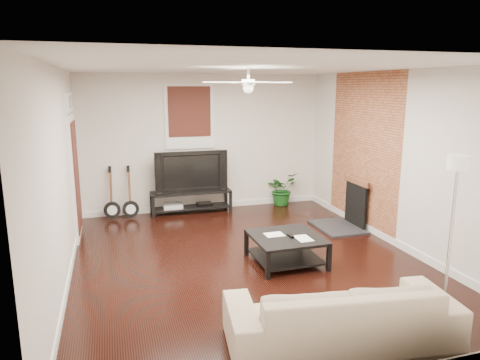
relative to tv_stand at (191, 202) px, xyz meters
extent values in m
cube|color=black|center=(0.34, -2.78, -0.23)|extent=(5.00, 6.00, 0.01)
cube|color=white|center=(0.34, -2.78, 2.57)|extent=(5.00, 6.00, 0.01)
cube|color=silver|center=(0.34, 0.22, 1.17)|extent=(5.00, 0.01, 2.80)
cube|color=silver|center=(0.34, -5.78, 1.17)|extent=(5.00, 0.01, 2.80)
cube|color=silver|center=(-2.16, -2.78, 1.17)|extent=(0.01, 6.00, 2.80)
cube|color=silver|center=(2.84, -2.78, 1.17)|extent=(0.01, 6.00, 2.80)
cube|color=#985331|center=(2.83, -1.78, 1.17)|extent=(0.02, 2.20, 2.80)
cube|color=black|center=(2.54, -1.78, 0.23)|extent=(0.80, 1.10, 0.92)
cube|color=#37160F|center=(0.04, 0.19, 1.72)|extent=(1.00, 0.06, 1.30)
cube|color=white|center=(-2.12, -0.88, 1.02)|extent=(0.08, 1.00, 2.50)
cube|color=black|center=(0.00, 0.00, 0.00)|extent=(1.63, 0.43, 0.46)
imported|color=black|center=(0.00, 0.02, 0.65)|extent=(1.46, 0.19, 0.84)
cube|color=black|center=(0.86, -3.00, -0.02)|extent=(0.99, 0.99, 0.41)
imported|color=tan|center=(0.59, -5.08, 0.10)|extent=(2.37, 1.17, 0.66)
imported|color=#175119|center=(2.01, 0.04, 0.13)|extent=(0.83, 0.80, 0.71)
camera|label=1|loc=(-1.52, -8.66, 2.32)|focal=32.94mm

